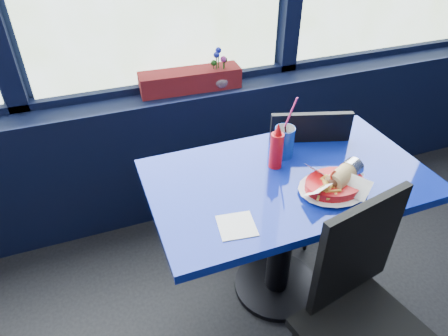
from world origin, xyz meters
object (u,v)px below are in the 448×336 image
chair_near_back (288,169)px  food_basket (336,183)px  near_table (285,207)px  chair_near_front (362,305)px  ketchup_bottle (276,148)px  flower_vase (220,76)px  planter_box (190,80)px  soda_cup (284,141)px

chair_near_back → food_basket: size_ratio=3.31×
near_table → food_basket: 0.29m
chair_near_front → ketchup_bottle: bearing=84.4°
flower_vase → chair_near_front: bearing=-88.1°
planter_box → flower_vase: (0.16, -0.04, 0.01)m
food_basket → near_table: bearing=129.7°
planter_box → chair_near_back: bearing=-53.6°
chair_near_front → planter_box: (-0.21, 1.41, 0.33)m
flower_vase → ketchup_bottle: size_ratio=1.07×
planter_box → food_basket: bearing=-70.8°
near_table → chair_near_back: bearing=59.5°
soda_cup → chair_near_front: bearing=-90.9°
near_table → ketchup_bottle: bearing=106.6°
near_table → planter_box: planter_box is taller
chair_near_front → flower_vase: size_ratio=3.98×
chair_near_front → chair_near_back: (0.15, 0.86, -0.01)m
chair_near_front → food_basket: chair_near_front is taller
flower_vase → food_basket: 1.00m
chair_near_back → ketchup_bottle: ketchup_bottle is taller
chair_near_back → food_basket: (-0.06, -0.48, 0.27)m
chair_near_back → ketchup_bottle: bearing=65.4°
flower_vase → soda_cup: (0.06, -0.69, -0.04)m
near_table → soda_cup: 0.30m
near_table → chair_near_front: size_ratio=1.30×
near_table → soda_cup: size_ratio=3.92×
planter_box → ketchup_bottle: (0.15, -0.79, -0.01)m
near_table → food_basket: food_basket is taller
food_basket → ketchup_bottle: 0.29m
ketchup_bottle → soda_cup: soda_cup is taller
planter_box → soda_cup: bearing=-70.3°
planter_box → ketchup_bottle: 0.80m
chair_near_front → chair_near_back: chair_near_front is taller
soda_cup → ketchup_bottle: bearing=-138.6°
flower_vase → soda_cup: 0.69m
food_basket → ketchup_bottle: ketchup_bottle is taller
chair_near_back → food_basket: 0.55m
food_basket → ketchup_bottle: (-0.15, 0.24, 0.06)m
chair_near_back → flower_vase: bearing=-51.3°
food_basket → ketchup_bottle: bearing=122.6°
planter_box → soda_cup: soda_cup is taller
near_table → flower_vase: size_ratio=5.18×
near_table → chair_near_front: (0.04, -0.54, -0.04)m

